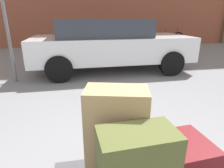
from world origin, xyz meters
name	(u,v)px	position (x,y,z in m)	size (l,w,h in m)	color
suitcase_tan_stacked_top	(116,137)	(-0.17, 0.12, 0.69)	(0.40, 0.23, 0.70)	#9E7F56
suitcase_maroon_rear_left	(173,157)	(0.28, 0.12, 0.46)	(0.55, 0.40, 0.24)	maroon
parked_car	(109,44)	(0.50, 4.37, 0.76)	(4.33, 1.98, 1.42)	silver
bicycle_leaning	(169,39)	(4.34, 8.51, 0.37)	(1.76, 0.06, 0.96)	black
bollard_kerb_near	(151,46)	(2.54, 6.39, 0.37)	(0.26, 0.26, 0.73)	#383838
bollard_kerb_mid	(185,45)	(4.03, 6.39, 0.37)	(0.26, 0.26, 0.73)	#383838
no_parking_sign	(4,14)	(-1.89, 3.74, 1.52)	(0.48, 0.16, 2.47)	slate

